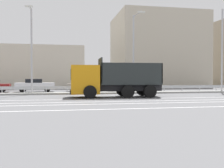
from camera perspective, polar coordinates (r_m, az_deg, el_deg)
name	(u,v)px	position (r m, az deg, el deg)	size (l,w,h in m)	color
ground_plane	(113,95)	(24.17, 0.28, -2.47)	(320.00, 320.00, 0.00)	#565659
lane_strip_0	(121,99)	(20.29, 1.96, -3.22)	(50.24, 0.16, 0.01)	silver
lane_strip_1	(128,101)	(18.17, 3.49, -3.78)	(50.24, 0.16, 0.01)	silver
lane_strip_2	(134,103)	(16.70, 4.78, -4.24)	(50.24, 0.16, 0.01)	silver
lane_strip_3	(147,108)	(14.19, 7.65, -5.27)	(50.24, 0.16, 0.01)	silver
median_island	(109,93)	(26.33, -0.64, -1.95)	(27.63, 1.10, 0.18)	gray
median_guardrail	(108,88)	(27.15, -0.96, -0.84)	(50.24, 0.09, 0.78)	#9EA0A5
dump_truck	(103,82)	(21.83, -1.91, 0.55)	(7.68, 2.90, 3.25)	orange
median_road_sign	(77,82)	(25.92, -7.55, 0.53)	(0.67, 0.16, 2.41)	white
street_lamp_1	(31,47)	(26.07, -17.14, 7.71)	(0.70, 1.89, 8.17)	#ADADB2
street_lamp_2	(134,49)	(26.96, 4.84, 7.55)	(0.71, 2.56, 8.01)	#ADADB2
street_lamp_3	(223,46)	(31.27, 22.98, 7.55)	(0.71, 2.11, 9.13)	#ADADB2
parked_car_2	(35,85)	(30.74, -16.41, -0.27)	(4.33, 2.20, 1.48)	silver
parked_car_3	(85,86)	(30.39, -5.89, -0.34)	(4.02, 2.19, 1.35)	gray
parked_car_4	(125,85)	(31.71, 2.93, -0.24)	(4.44, 1.98, 1.40)	silver
background_building_0	(31,68)	(43.84, -17.22, 3.32)	(16.10, 11.92, 6.24)	beige
background_building_1	(157,52)	(47.95, 9.67, 6.98)	(14.59, 12.46, 12.56)	#B7AD99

